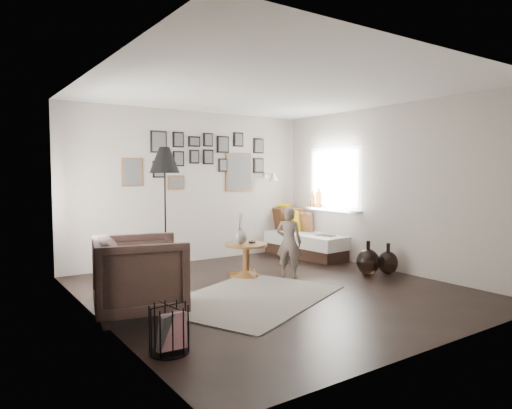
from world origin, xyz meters
TOP-DOWN VIEW (x-y plane):
  - ground at (0.00, 0.00)m, footprint 4.80×4.80m
  - wall_back at (0.00, 2.40)m, footprint 4.50×0.00m
  - wall_front at (0.00, -2.40)m, footprint 4.50×0.00m
  - wall_left at (-2.25, 0.00)m, footprint 0.00×4.80m
  - wall_right at (2.25, 0.00)m, footprint 0.00×4.80m
  - ceiling at (0.00, 0.00)m, footprint 4.80×4.80m
  - door_left at (-2.23, 1.20)m, footprint 0.00×2.14m
  - window_right at (2.18, 1.34)m, footprint 0.15×1.32m
  - gallery_wall at (0.29, 2.38)m, footprint 2.74×0.03m
  - wall_sconce at (1.55, 2.13)m, footprint 0.18×0.36m
  - rug at (-0.47, -0.15)m, footprint 2.66×2.32m
  - pedestal_table at (0.12, 0.86)m, footprint 0.63×0.63m
  - vase at (0.04, 0.88)m, footprint 0.18×0.18m
  - candles at (0.23, 0.86)m, footprint 0.11×0.11m
  - daybed at (2.00, 1.80)m, footprint 0.96×1.99m
  - magazine_on_daybed at (2.00, 1.16)m, footprint 0.27×0.33m
  - armchair at (-1.83, -0.02)m, footprint 1.14×1.12m
  - armchair_cushion at (-1.80, 0.03)m, footprint 0.48×0.49m
  - floor_lamp at (-0.82, 1.63)m, footprint 0.45×0.45m
  - magazine_basket at (-2.00, -1.17)m, footprint 0.36×0.36m
  - demijohn_large at (1.69, -0.10)m, footprint 0.35×0.35m
  - demijohn_small at (2.00, -0.22)m, footprint 0.31×0.31m
  - child at (0.62, 0.47)m, footprint 0.43×0.45m

SIDE VIEW (x-z plane):
  - ground at x=0.00m, z-range 0.00..0.00m
  - rug at x=-0.47m, z-range 0.00..0.01m
  - demijohn_small at x=2.00m, z-range -0.06..0.42m
  - demijohn_large at x=1.69m, z-range -0.06..0.46m
  - magazine_basket at x=-2.00m, z-range 0.00..0.41m
  - pedestal_table at x=0.12m, z-range -0.02..0.48m
  - daybed at x=2.00m, z-range -0.17..0.76m
  - armchair at x=-1.83m, z-range 0.00..0.86m
  - magazine_on_daybed at x=2.00m, z-range 0.43..0.44m
  - armchair_cushion at x=-1.80m, z-range 0.39..0.57m
  - child at x=0.62m, z-range 0.00..1.04m
  - candles at x=0.23m, z-range 0.49..0.73m
  - vase at x=0.04m, z-range 0.41..0.86m
  - window_right at x=2.18m, z-range 0.28..1.58m
  - door_left at x=-2.23m, z-range -0.02..2.12m
  - wall_back at x=0.00m, z-range -0.95..3.55m
  - wall_front at x=0.00m, z-range -0.95..3.55m
  - wall_left at x=-2.25m, z-range -1.10..3.70m
  - wall_right at x=2.25m, z-range -1.10..3.70m
  - wall_sconce at x=1.55m, z-range 1.38..1.54m
  - floor_lamp at x=-0.82m, z-range 0.70..2.62m
  - gallery_wall at x=0.29m, z-range 1.20..2.28m
  - ceiling at x=0.00m, z-range 2.60..2.60m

